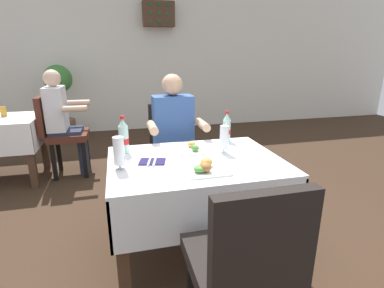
% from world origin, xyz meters
% --- Properties ---
extents(ground_plane, '(11.00, 11.00, 0.00)m').
position_xyz_m(ground_plane, '(0.00, 0.00, 0.00)').
color(ground_plane, '#382619').
extents(back_wall, '(11.00, 0.12, 2.71)m').
position_xyz_m(back_wall, '(0.00, 4.09, 1.36)').
color(back_wall, silver).
rests_on(back_wall, ground).
extents(main_dining_table, '(1.16, 0.87, 0.74)m').
position_xyz_m(main_dining_table, '(-0.13, 0.10, 0.57)').
color(main_dining_table, white).
rests_on(main_dining_table, ground).
extents(chair_far_diner_seat, '(0.44, 0.50, 0.97)m').
position_xyz_m(chair_far_diner_seat, '(-0.13, 0.93, 0.55)').
color(chair_far_diner_seat, black).
rests_on(chair_far_diner_seat, ground).
extents(chair_near_camera_side, '(0.44, 0.50, 0.97)m').
position_xyz_m(chair_near_camera_side, '(-0.13, -0.73, 0.55)').
color(chair_near_camera_side, black).
rests_on(chair_near_camera_side, ground).
extents(seated_diner_far, '(0.50, 0.46, 1.26)m').
position_xyz_m(seated_diner_far, '(-0.14, 0.82, 0.71)').
color(seated_diner_far, '#282D42').
rests_on(seated_diner_far, ground).
extents(plate_near_camera, '(0.26, 0.26, 0.07)m').
position_xyz_m(plate_near_camera, '(-0.12, -0.11, 0.76)').
color(plate_near_camera, white).
rests_on(plate_near_camera, main_dining_table).
extents(plate_far_diner, '(0.23, 0.23, 0.06)m').
position_xyz_m(plate_far_diner, '(-0.10, 0.29, 0.75)').
color(plate_far_diner, white).
rests_on(plate_far_diner, main_dining_table).
extents(beer_glass_left, '(0.07, 0.07, 0.21)m').
position_xyz_m(beer_glass_left, '(-0.63, 0.04, 0.85)').
color(beer_glass_left, white).
rests_on(beer_glass_left, main_dining_table).
extents(beer_glass_middle, '(0.07, 0.07, 0.20)m').
position_xyz_m(beer_glass_middle, '(0.11, 0.18, 0.85)').
color(beer_glass_middle, white).
rests_on(beer_glass_middle, main_dining_table).
extents(cola_bottle_primary, '(0.07, 0.07, 0.27)m').
position_xyz_m(cola_bottle_primary, '(-0.59, 0.36, 0.86)').
color(cola_bottle_primary, silver).
rests_on(cola_bottle_primary, main_dining_table).
extents(cola_bottle_secondary, '(0.06, 0.06, 0.25)m').
position_xyz_m(cola_bottle_secondary, '(0.23, 0.47, 0.85)').
color(cola_bottle_secondary, silver).
rests_on(cola_bottle_secondary, main_dining_table).
extents(napkin_cutlery_set, '(0.20, 0.20, 0.01)m').
position_xyz_m(napkin_cutlery_set, '(-0.42, 0.12, 0.74)').
color(napkin_cutlery_set, '#231E4C').
rests_on(napkin_cutlery_set, main_dining_table).
extents(background_chair_right, '(0.50, 0.44, 0.97)m').
position_xyz_m(background_chair_right, '(-1.30, 1.92, 0.55)').
color(background_chair_right, '#4C2319').
rests_on(background_chair_right, ground).
extents(background_patron, '(0.46, 0.50, 1.26)m').
position_xyz_m(background_patron, '(-1.25, 1.92, 0.71)').
color(background_patron, '#282D42').
rests_on(background_patron, ground).
extents(background_table_tumbler, '(0.06, 0.06, 0.11)m').
position_xyz_m(background_table_tumbler, '(-1.89, 2.02, 0.79)').
color(background_table_tumbler, '#C68928').
rests_on(background_table_tumbler, background_dining_table).
extents(potted_plant_corner, '(0.45, 0.45, 1.26)m').
position_xyz_m(potted_plant_corner, '(-1.54, 3.56, 0.71)').
color(potted_plant_corner, brown).
rests_on(potted_plant_corner, ground).
extents(wall_bottle_rack, '(0.56, 0.21, 0.42)m').
position_xyz_m(wall_bottle_rack, '(0.20, 3.92, 2.10)').
color(wall_bottle_rack, '#472D1E').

